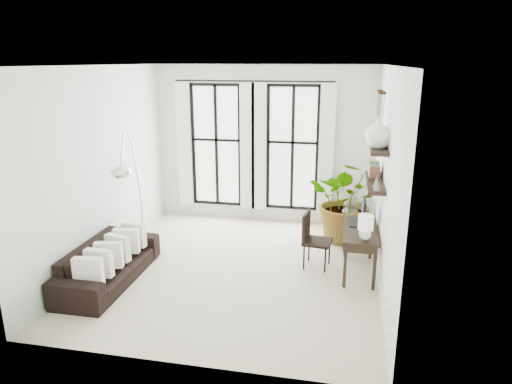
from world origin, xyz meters
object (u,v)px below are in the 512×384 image
(arc_lamp, at_px, (130,160))
(desk_chair, at_px, (312,236))
(desk, at_px, (360,232))
(buddha, at_px, (349,222))
(plant, at_px, (348,200))
(sofa, at_px, (109,263))

(arc_lamp, bearing_deg, desk_chair, 8.06)
(desk, xyz_separation_m, desk_chair, (-0.75, 0.15, -0.18))
(desk_chair, xyz_separation_m, buddha, (0.60, 1.29, -0.17))
(plant, height_order, desk_chair, plant)
(sofa, relative_size, plant, 1.31)
(desk_chair, relative_size, arc_lamp, 0.41)
(desk_chair, bearing_deg, buddha, 73.63)
(sofa, bearing_deg, buddha, -56.07)
(arc_lamp, bearing_deg, sofa, -97.85)
(buddha, bearing_deg, sofa, -145.87)
(sofa, distance_m, arc_lamp, 1.63)
(plant, xyz_separation_m, desk_chair, (-0.54, -1.28, -0.26))
(sofa, distance_m, plant, 4.32)
(sofa, height_order, buddha, buddha)
(sofa, xyz_separation_m, desk_chair, (3.00, 1.15, 0.22))
(sofa, distance_m, buddha, 4.35)
(sofa, relative_size, arc_lamp, 0.92)
(desk, bearing_deg, plant, 98.23)
(desk_chair, height_order, arc_lamp, arc_lamp)
(sofa, distance_m, desk_chair, 3.22)
(arc_lamp, xyz_separation_m, buddha, (3.50, 1.70, -1.39))
(plant, xyz_separation_m, arc_lamp, (-3.44, -1.69, 0.96))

